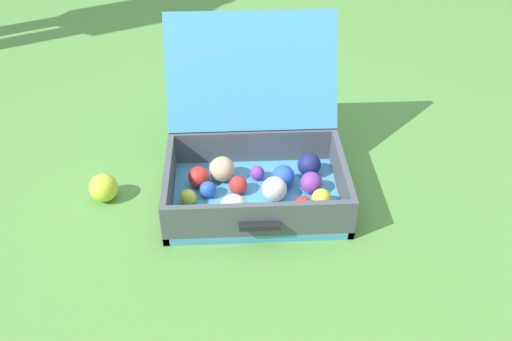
% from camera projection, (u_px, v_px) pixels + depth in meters
% --- Properties ---
extents(ground_plane, '(16.00, 16.00, 0.00)m').
position_uv_depth(ground_plane, '(246.00, 188.00, 1.75)').
color(ground_plane, '#569342').
extents(open_suitcase, '(0.53, 0.56, 0.46)m').
position_uv_depth(open_suitcase, '(256.00, 161.00, 1.69)').
color(open_suitcase, '#4799C6').
rests_on(open_suitcase, ground).
extents(stray_ball_on_grass, '(0.09, 0.09, 0.09)m').
position_uv_depth(stray_ball_on_grass, '(104.00, 188.00, 1.68)').
color(stray_ball_on_grass, '#CCDB38').
rests_on(stray_ball_on_grass, ground).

